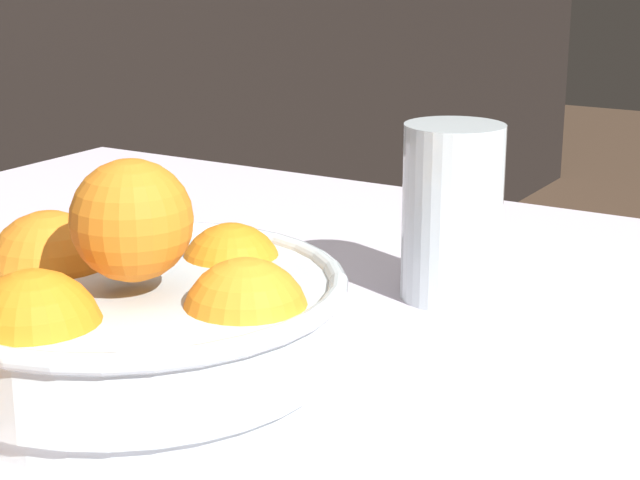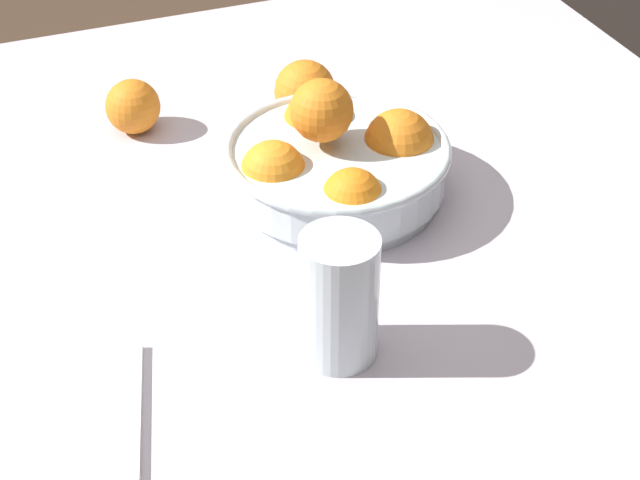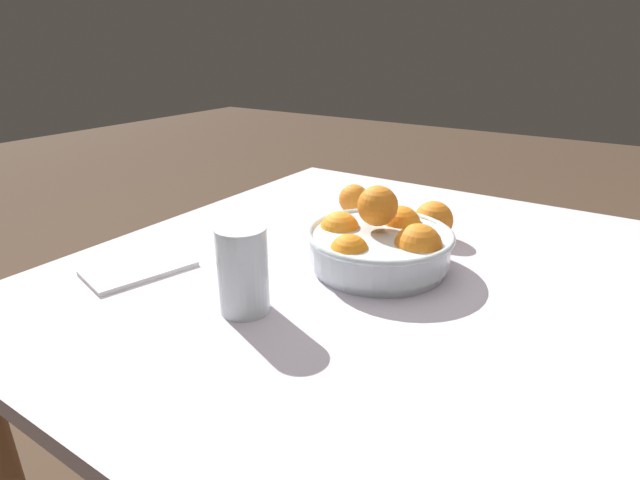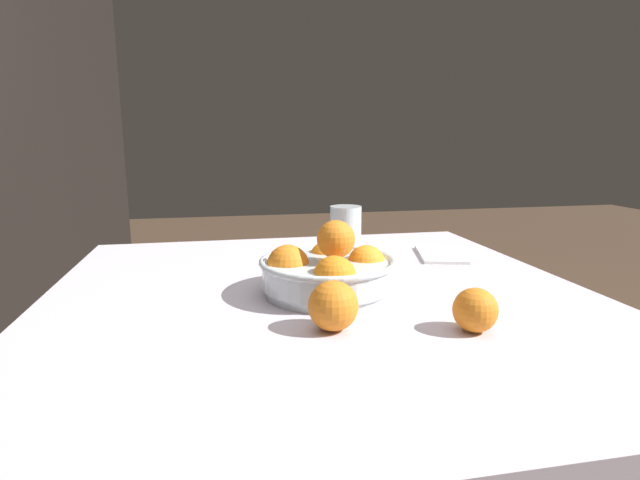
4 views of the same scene
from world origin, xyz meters
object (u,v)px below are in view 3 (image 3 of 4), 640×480
juice_glass (243,273)px  orange_loose_front (433,220)px  fruit_bowl (379,243)px  orange_loose_near_bowl (354,199)px

juice_glass → orange_loose_front: size_ratio=1.69×
fruit_bowl → orange_loose_front: (-0.18, 0.03, -0.01)m
orange_loose_front → fruit_bowl: bearing=-9.3°
fruit_bowl → orange_loose_front: bearing=170.7°
juice_glass → orange_loose_front: (-0.43, 0.13, -0.02)m
orange_loose_near_bowl → fruit_bowl: bearing=38.6°
juice_glass → orange_loose_near_bowl: 0.49m
fruit_bowl → orange_loose_front: 0.19m
fruit_bowl → juice_glass: 0.27m
juice_glass → orange_loose_front: bearing=163.4°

